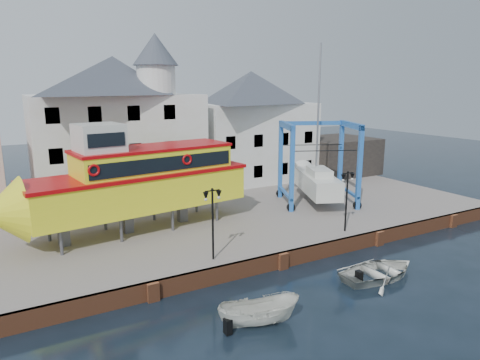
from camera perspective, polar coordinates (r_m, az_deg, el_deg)
ground at (r=26.31m, az=5.66°, el=-11.68°), size 140.00×140.00×0.00m
hardstanding at (r=35.13m, az=-4.62°, el=-4.52°), size 44.00×22.00×1.00m
quay_wall at (r=26.19m, az=5.55°, el=-10.60°), size 44.00×0.47×1.00m
building_white_main at (r=39.21m, az=-15.93°, el=7.02°), size 14.00×8.30×14.00m
building_white_right at (r=45.07m, az=1.45°, el=7.18°), size 12.00×8.00×11.20m
shed_dark at (r=49.81m, az=12.59°, el=3.21°), size 8.00×7.00×4.00m
lamp_post_left at (r=23.95m, az=-3.69°, el=-3.46°), size 1.12×0.32×4.20m
lamp_post_right at (r=29.51m, az=14.11°, el=-0.77°), size 1.12×0.32×4.20m
tour_boat at (r=29.29m, az=-14.94°, el=-0.26°), size 17.42×6.23×7.42m
travel_lift at (r=37.18m, az=9.93°, el=0.55°), size 7.47×8.84×13.09m
motorboat_a at (r=20.73m, az=2.51°, el=-18.72°), size 4.08×2.48×1.48m
motorboat_b at (r=26.33m, az=18.07°, el=-12.25°), size 5.01×3.63×1.02m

